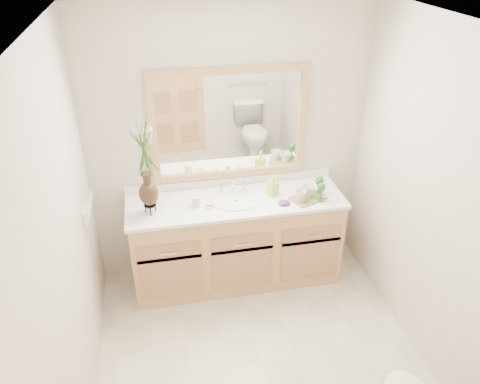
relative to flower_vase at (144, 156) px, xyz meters
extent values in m
plane|color=beige|center=(0.71, -0.95, -1.34)|extent=(2.60, 2.60, 0.00)
cube|color=white|center=(0.71, -0.95, 1.06)|extent=(2.40, 2.60, 0.02)
cube|color=silver|center=(0.71, 0.35, -0.14)|extent=(2.40, 0.02, 2.40)
cube|color=silver|center=(-0.49, -0.95, -0.14)|extent=(0.02, 2.60, 2.40)
cube|color=silver|center=(1.91, -0.95, -0.14)|extent=(0.02, 2.60, 2.40)
cube|color=tan|center=(0.71, 0.06, -0.94)|extent=(1.80, 0.55, 0.80)
cube|color=white|center=(0.71, 0.06, -0.52)|extent=(1.84, 0.57, 0.03)
ellipsoid|color=white|center=(0.71, 0.04, -0.56)|extent=(0.38, 0.30, 0.12)
cylinder|color=silver|center=(0.71, 0.22, -0.45)|extent=(0.02, 0.02, 0.11)
cylinder|color=silver|center=(0.61, 0.22, -0.47)|extent=(0.02, 0.02, 0.08)
cylinder|color=silver|center=(0.81, 0.22, -0.47)|extent=(0.02, 0.02, 0.08)
cube|color=white|center=(0.71, 0.33, 0.07)|extent=(1.20, 0.01, 0.85)
cube|color=tan|center=(0.71, 0.32, 0.52)|extent=(1.32, 0.04, 0.06)
cube|color=tan|center=(0.71, 0.32, -0.39)|extent=(1.32, 0.04, 0.06)
cube|color=tan|center=(0.08, 0.32, 0.07)|extent=(0.06, 0.04, 0.85)
cube|color=tan|center=(1.34, 0.32, 0.07)|extent=(0.06, 0.04, 0.85)
cube|color=white|center=(-0.47, -0.19, -0.36)|extent=(0.02, 0.12, 0.12)
cylinder|color=black|center=(0.00, 0.00, -0.43)|extent=(0.10, 0.10, 0.01)
ellipsoid|color=black|center=(0.00, 0.00, -0.33)|extent=(0.15, 0.15, 0.20)
cylinder|color=black|center=(0.00, 0.00, -0.20)|extent=(0.06, 0.06, 0.09)
cylinder|color=#4C7A33|center=(0.00, 0.00, 0.03)|extent=(0.05, 0.05, 0.36)
cylinder|color=beige|center=(0.37, 0.03, -0.46)|extent=(0.07, 0.07, 0.09)
cylinder|color=beige|center=(0.48, 0.00, -0.50)|extent=(0.10, 0.10, 0.01)
cube|color=beige|center=(0.48, 0.00, -0.48)|extent=(0.06, 0.05, 0.02)
imported|color=#ABE536|center=(1.04, 0.09, -0.42)|extent=(0.10, 0.10, 0.17)
ellipsoid|color=#572268|center=(1.09, -0.09, -0.49)|extent=(0.12, 0.11, 0.04)
cube|color=brown|center=(1.32, -0.04, -0.50)|extent=(0.33, 0.29, 0.01)
imported|color=beige|center=(1.24, -0.08, -0.44)|extent=(0.11, 0.10, 0.10)
imported|color=beige|center=(1.32, -0.02, -0.44)|extent=(0.14, 0.13, 0.10)
cylinder|color=#22672A|center=(1.41, -0.09, -0.49)|extent=(0.07, 0.07, 0.01)
cylinder|color=#22672A|center=(1.41, -0.09, -0.44)|extent=(0.01, 0.01, 0.10)
ellipsoid|color=#22672A|center=(1.41, -0.09, -0.38)|extent=(0.07, 0.07, 0.08)
cylinder|color=#22672A|center=(1.43, 0.02, -0.49)|extent=(0.07, 0.07, 0.01)
cylinder|color=#22672A|center=(1.43, 0.02, -0.44)|extent=(0.01, 0.01, 0.10)
ellipsoid|color=#22672A|center=(1.43, 0.02, -0.38)|extent=(0.07, 0.07, 0.08)
camera|label=1|loc=(0.08, -3.26, 1.52)|focal=35.00mm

